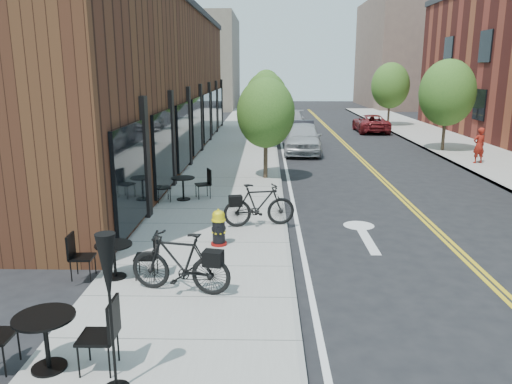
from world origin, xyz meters
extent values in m
plane|color=black|center=(0.00, 0.00, 0.00)|extent=(120.00, 120.00, 0.00)
cube|color=#9E9B93|center=(-2.00, 10.00, 0.06)|extent=(4.00, 70.00, 0.12)
cube|color=#3F2014|center=(-6.50, 14.00, 3.50)|extent=(5.00, 28.00, 7.00)
cube|color=#726656|center=(-8.00, 48.00, 5.00)|extent=(8.00, 14.00, 10.00)
cube|color=brown|center=(16.00, 50.00, 6.00)|extent=(10.00, 16.00, 12.00)
cylinder|color=#382B1E|center=(-0.60, 9.00, 0.93)|extent=(0.16, 0.16, 1.61)
ellipsoid|color=#29561B|center=(-0.60, 9.00, 2.61)|extent=(2.20, 2.20, 2.64)
cylinder|color=#382B1E|center=(-0.60, 17.00, 0.96)|extent=(0.16, 0.16, 1.68)
ellipsoid|color=#29561B|center=(-0.60, 17.00, 2.72)|extent=(2.30, 2.30, 2.76)
cylinder|color=#382B1E|center=(-0.60, 25.00, 0.91)|extent=(0.16, 0.16, 1.57)
ellipsoid|color=#29561B|center=(-0.60, 25.00, 2.54)|extent=(2.10, 2.10, 2.52)
cylinder|color=#382B1E|center=(-0.60, 33.00, 0.98)|extent=(0.16, 0.16, 1.71)
ellipsoid|color=#29561B|center=(-0.60, 33.00, 2.79)|extent=(2.40, 2.40, 2.88)
cylinder|color=#382B1E|center=(8.60, 16.00, 1.03)|extent=(0.16, 0.16, 1.82)
ellipsoid|color=#29561B|center=(8.60, 16.00, 3.06)|extent=(2.80, 2.80, 3.36)
cylinder|color=#382B1E|center=(8.60, 28.00, 1.03)|extent=(0.16, 0.16, 1.82)
ellipsoid|color=#29561B|center=(8.60, 28.00, 3.06)|extent=(2.80, 2.80, 3.36)
cylinder|color=maroon|center=(-1.70, 1.32, 0.15)|extent=(0.50, 0.50, 0.06)
cylinder|color=black|center=(-1.70, 1.32, 0.44)|extent=(0.39, 0.39, 0.58)
cylinder|color=yellow|center=(-1.70, 1.32, 0.74)|extent=(0.44, 0.44, 0.04)
cylinder|color=yellow|center=(-1.70, 1.32, 0.81)|extent=(0.38, 0.38, 0.13)
ellipsoid|color=yellow|center=(-1.70, 1.32, 0.89)|extent=(0.36, 0.36, 0.17)
cylinder|color=yellow|center=(-1.70, 1.32, 0.98)|extent=(0.06, 0.06, 0.06)
imported|color=black|center=(-2.17, -1.29, 0.71)|extent=(2.04, 0.97, 1.18)
imported|color=black|center=(-0.75, 2.83, 0.70)|extent=(2.00, 0.93, 1.16)
cylinder|color=black|center=(-3.60, -3.81, 0.14)|extent=(0.49, 0.49, 0.03)
cylinder|color=black|center=(-3.60, -3.81, 0.52)|extent=(0.07, 0.07, 0.77)
cylinder|color=black|center=(-3.60, -3.81, 0.91)|extent=(0.84, 0.84, 0.03)
cylinder|color=black|center=(-3.60, -0.65, 0.13)|extent=(0.45, 0.45, 0.03)
cylinder|color=black|center=(-3.60, -0.65, 0.47)|extent=(0.06, 0.06, 0.68)
cylinder|color=black|center=(-3.60, -0.65, 0.81)|extent=(0.77, 0.77, 0.03)
cylinder|color=black|center=(-3.24, 5.55, 0.13)|extent=(0.57, 0.57, 0.03)
cylinder|color=black|center=(-3.24, 5.55, 0.48)|extent=(0.08, 0.08, 0.70)
cylinder|color=black|center=(-3.24, 5.55, 0.83)|extent=(0.98, 0.98, 0.03)
cylinder|color=black|center=(-2.52, -4.28, 1.18)|extent=(0.04, 0.04, 2.08)
cone|color=black|center=(-2.52, -4.28, 1.81)|extent=(0.25, 0.25, 0.92)
imported|color=#ABAFB3|center=(1.30, 15.65, 0.79)|extent=(2.17, 4.75, 1.58)
imported|color=black|center=(1.39, 18.52, 0.69)|extent=(1.72, 4.26, 1.38)
imported|color=#A2A2A7|center=(1.27, 26.35, 0.65)|extent=(2.26, 4.61, 1.29)
imported|color=maroon|center=(6.62, 24.69, 0.61)|extent=(2.05, 4.40, 1.22)
imported|color=maroon|center=(8.92, 12.33, 0.91)|extent=(0.66, 0.52, 1.59)
camera|label=1|loc=(-0.57, -9.95, 4.19)|focal=35.00mm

